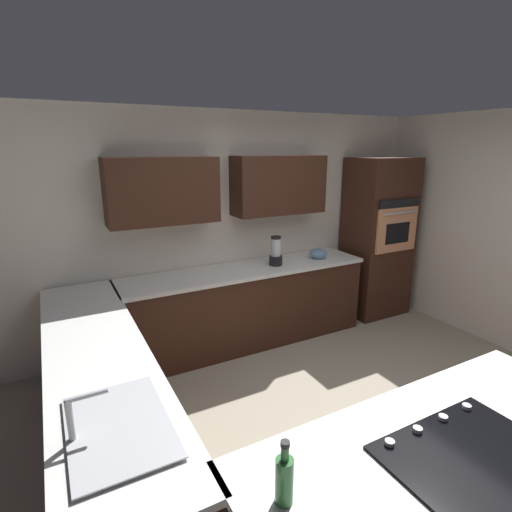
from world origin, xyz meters
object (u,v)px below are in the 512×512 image
object	(u,v)px
blender	(276,253)
mixing_bowl	(318,253)
oil_bottle	(284,478)
cooktop	(474,457)
wall_oven	(378,238)
sink_unit	(117,426)

from	to	relation	value
blender	mixing_bowl	xyz separation A→B (m)	(-0.60, 0.00, -0.08)
mixing_bowl	oil_bottle	xyz separation A→B (m)	(2.19, 2.71, 0.05)
cooktop	oil_bottle	xyz separation A→B (m)	(0.84, -0.21, 0.10)
wall_oven	blender	bearing A→B (deg)	1.38
wall_oven	cooktop	distance (m)	3.78
wall_oven	oil_bottle	xyz separation A→B (m)	(3.19, 2.75, -0.04)
sink_unit	oil_bottle	distance (m)	0.87
oil_bottle	sink_unit	bearing A→B (deg)	-55.59
sink_unit	oil_bottle	size ratio (longest dim) A/B	2.59
cooktop	mixing_bowl	size ratio (longest dim) A/B	3.44
cooktop	mixing_bowl	world-z (taller)	mixing_bowl
blender	oil_bottle	xyz separation A→B (m)	(1.59, 2.71, -0.04)
blender	mixing_bowl	distance (m)	0.61
sink_unit	mixing_bowl	world-z (taller)	sink_unit
blender	mixing_bowl	world-z (taller)	blender
wall_oven	sink_unit	world-z (taller)	wall_oven
sink_unit	wall_oven	bearing A→B (deg)	-151.07
sink_unit	blender	size ratio (longest dim) A/B	2.09
wall_oven	sink_unit	xyz separation A→B (m)	(3.68, 2.03, -0.12)
blender	oil_bottle	bearing A→B (deg)	59.63
sink_unit	mixing_bowl	size ratio (longest dim) A/B	3.17
wall_oven	sink_unit	size ratio (longest dim) A/B	2.97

